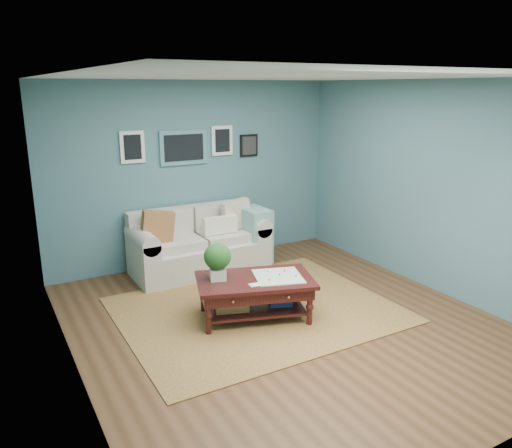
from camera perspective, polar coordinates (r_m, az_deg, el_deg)
room_shell at (r=5.40m, az=3.16°, el=2.10°), size 5.00×5.02×2.70m
area_rug at (r=6.10m, az=0.06°, el=-9.76°), size 3.16×2.53×0.01m
loveseat at (r=7.29m, az=-5.95°, el=-2.13°), size 1.98×0.90×1.02m
coffee_table at (r=5.74m, az=-0.84°, el=-7.03°), size 1.49×1.14×0.92m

